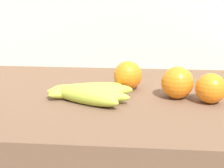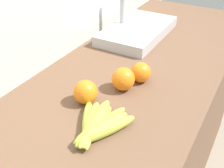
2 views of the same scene
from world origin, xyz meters
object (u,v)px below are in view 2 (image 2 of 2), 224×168
(banana_bunch, at_px, (97,125))
(orange_back_right, at_px, (123,79))
(orange_center, at_px, (141,72))
(sink_basin, at_px, (137,30))
(orange_right, at_px, (85,92))

(banana_bunch, relative_size, orange_back_right, 2.71)
(orange_center, bearing_deg, banana_bunch, -179.26)
(orange_back_right, bearing_deg, banana_bunch, -171.11)
(banana_bunch, bearing_deg, sink_basin, 15.88)
(orange_right, height_order, sink_basin, sink_basin)
(orange_right, distance_m, sink_basin, 0.58)
(banana_bunch, height_order, orange_back_right, orange_back_right)
(orange_right, bearing_deg, sink_basin, 8.53)
(orange_right, relative_size, orange_center, 1.07)
(orange_back_right, relative_size, orange_center, 1.11)
(orange_back_right, xyz_separation_m, orange_center, (0.08, -0.03, -0.00))
(orange_back_right, height_order, orange_center, orange_back_right)
(orange_right, xyz_separation_m, sink_basin, (0.58, 0.09, -0.01))
(orange_back_right, bearing_deg, sink_basin, 19.22)
(orange_back_right, bearing_deg, orange_right, 151.29)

